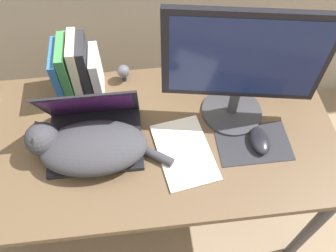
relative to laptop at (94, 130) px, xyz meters
name	(u,v)px	position (x,y,z in m)	size (l,w,h in m)	color
desk	(140,148)	(0.15, -0.01, -0.12)	(1.42, 0.67, 0.71)	brown
laptop	(94,130)	(0.00, 0.00, 0.00)	(0.32, 0.26, 0.25)	black
cat	(87,146)	(-0.02, -0.07, 0.02)	(0.48, 0.22, 0.15)	#333338
external_monitor	(243,66)	(0.50, 0.06, 0.20)	(0.51, 0.22, 0.46)	#333338
mousepad	(253,143)	(0.55, -0.09, -0.05)	(0.26, 0.16, 0.00)	#232328
computer_mouse	(260,140)	(0.57, -0.09, -0.03)	(0.07, 0.11, 0.03)	black
book_row	(76,71)	(-0.05, 0.23, 0.07)	(0.16, 0.17, 0.25)	#285B93
notepad	(184,152)	(0.30, -0.10, -0.04)	(0.22, 0.30, 0.01)	silver
webcam	(123,72)	(0.11, 0.27, 0.00)	(0.05, 0.05, 0.08)	#232328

